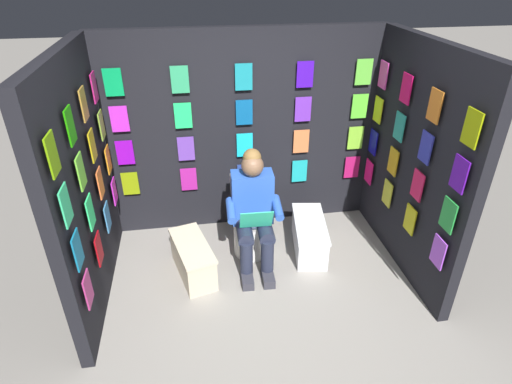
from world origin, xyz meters
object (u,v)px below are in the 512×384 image
object	(u,v)px
comic_longbox_near	(309,236)
toilet	(251,221)
person_reading	(254,211)
comic_longbox_far	(193,259)

from	to	relation	value
comic_longbox_near	toilet	bearing A→B (deg)	-4.48
person_reading	comic_longbox_far	world-z (taller)	person_reading
comic_longbox_near	person_reading	bearing A→B (deg)	16.90
toilet	comic_longbox_near	size ratio (longest dim) A/B	0.97
person_reading	comic_longbox_far	distance (m)	0.75
person_reading	toilet	bearing A→B (deg)	-89.69
toilet	comic_longbox_far	world-z (taller)	toilet
toilet	comic_longbox_near	distance (m)	0.63
person_reading	comic_longbox_near	bearing A→B (deg)	-169.52
comic_longbox_far	toilet	bearing A→B (deg)	-166.16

